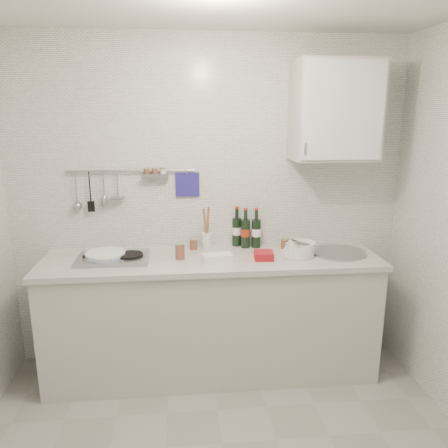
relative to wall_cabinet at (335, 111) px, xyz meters
name	(u,v)px	position (x,y,z in m)	size (l,w,h in m)	color
back_wall	(209,204)	(-0.90, 0.18, -0.70)	(3.00, 0.02, 2.50)	silver
counter	(213,318)	(-0.89, -0.12, -1.52)	(2.44, 0.64, 0.96)	#B6B3A8
wall_rail	(129,184)	(-1.50, 0.15, -0.52)	(0.98, 0.09, 0.34)	#93969B
wall_cabinet	(335,111)	(0.00, 0.00, 0.00)	(0.60, 0.38, 0.70)	#B6B3A8
plate_stack_hob	(104,256)	(-1.67, -0.11, -1.00)	(0.31, 0.30, 0.05)	#486EA3
plate_stack_sink	(299,249)	(-0.25, -0.13, -0.98)	(0.26, 0.25, 0.10)	white
wine_bottles	(246,227)	(-0.61, 0.12, -0.87)	(0.22, 0.13, 0.31)	black
butter_dish	(217,258)	(-0.87, -0.24, -1.00)	(0.20, 0.10, 0.06)	white
strawberry_punnet	(264,255)	(-0.53, -0.20, -1.00)	(0.13, 0.13, 0.06)	#B11317
utensil_crock	(207,239)	(-0.92, 0.10, -0.95)	(0.08, 0.08, 0.33)	white
jar_a	(194,244)	(-1.02, 0.08, -0.98)	(0.06, 0.06, 0.09)	brown
jar_b	(285,243)	(-0.32, 0.04, -0.99)	(0.07, 0.07, 0.08)	brown
jar_c	(289,248)	(-0.31, -0.06, -0.99)	(0.07, 0.07, 0.08)	brown
jar_d	(180,251)	(-1.13, -0.13, -0.97)	(0.07, 0.07, 0.12)	brown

